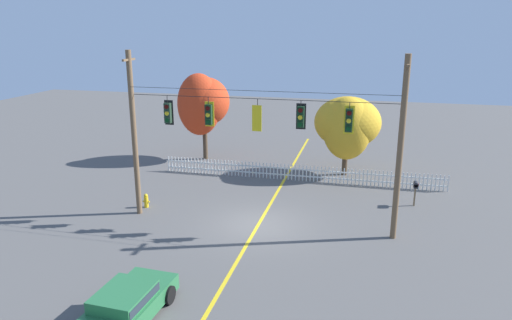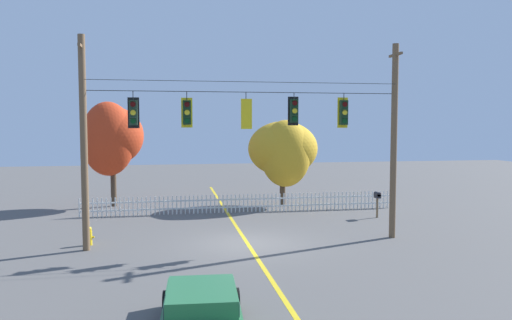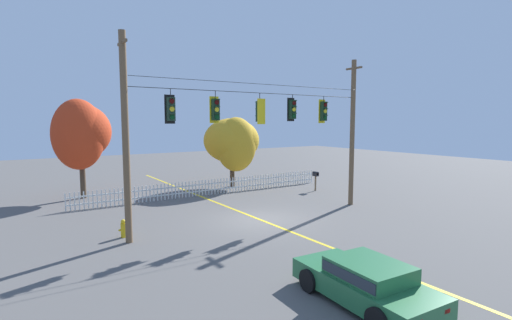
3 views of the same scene
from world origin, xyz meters
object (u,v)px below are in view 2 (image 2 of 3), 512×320
(autumn_maple_mid, at_px, (284,150))
(parked_car, at_px, (202,310))
(traffic_signal_eastbound_side, at_px, (344,113))
(autumn_maple_near_fence, at_px, (112,137))
(roadside_mailbox, at_px, (377,197))
(traffic_signal_westbound_side, at_px, (294,111))
(fire_hydrant, at_px, (89,236))
(traffic_signal_northbound_primary, at_px, (133,113))
(traffic_signal_southbound_primary, at_px, (246,114))
(traffic_signal_northbound_secondary, at_px, (187,112))

(autumn_maple_mid, distance_m, parked_car, 18.36)
(traffic_signal_eastbound_side, distance_m, parked_car, 11.51)
(autumn_maple_near_fence, height_order, parked_car, autumn_maple_near_fence)
(autumn_maple_near_fence, bearing_deg, parked_car, -77.97)
(traffic_signal_eastbound_side, height_order, autumn_maple_mid, traffic_signal_eastbound_side)
(autumn_maple_near_fence, xyz_separation_m, roadside_mailbox, (13.68, -5.75, -2.94))
(traffic_signal_westbound_side, relative_size, fire_hydrant, 1.76)
(traffic_signal_northbound_primary, relative_size, traffic_signal_southbound_primary, 0.98)
(traffic_signal_northbound_secondary, distance_m, traffic_signal_southbound_primary, 2.30)
(traffic_signal_northbound_primary, xyz_separation_m, parked_car, (2.00, -8.42, -4.60))
(autumn_maple_mid, bearing_deg, traffic_signal_northbound_secondary, -123.85)
(traffic_signal_eastbound_side, bearing_deg, autumn_maple_mid, 92.84)
(traffic_signal_southbound_primary, xyz_separation_m, autumn_maple_mid, (3.59, 8.79, -1.94))
(traffic_signal_northbound_primary, height_order, traffic_signal_southbound_primary, same)
(traffic_signal_eastbound_side, distance_m, fire_hydrant, 11.30)
(traffic_signal_northbound_primary, relative_size, autumn_maple_near_fence, 0.23)
(autumn_maple_near_fence, height_order, roadside_mailbox, autumn_maple_near_fence)
(autumn_maple_mid, relative_size, parked_car, 1.23)
(autumn_maple_mid, relative_size, fire_hydrant, 6.76)
(traffic_signal_southbound_primary, bearing_deg, parked_car, -105.40)
(traffic_signal_southbound_primary, relative_size, traffic_signal_westbound_side, 1.11)
(traffic_signal_southbound_primary, height_order, fire_hydrant, traffic_signal_southbound_primary)
(traffic_signal_westbound_side, xyz_separation_m, autumn_maple_near_fence, (-8.18, 10.03, -1.29))
(traffic_signal_northbound_primary, bearing_deg, autumn_maple_near_fence, 100.91)
(traffic_signal_westbound_side, bearing_deg, traffic_signal_eastbound_side, 0.02)
(traffic_signal_northbound_secondary, bearing_deg, traffic_signal_westbound_side, 0.00)
(traffic_signal_northbound_primary, distance_m, traffic_signal_westbound_side, 6.25)
(traffic_signal_southbound_primary, relative_size, fire_hydrant, 1.94)
(traffic_signal_northbound_primary, bearing_deg, roadside_mailbox, 20.03)
(traffic_signal_northbound_secondary, xyz_separation_m, autumn_maple_near_fence, (-3.94, 10.03, -1.21))
(traffic_signal_southbound_primary, height_order, autumn_maple_mid, traffic_signal_southbound_primary)
(traffic_signal_southbound_primary, distance_m, autumn_maple_near_fence, 11.89)
(traffic_signal_northbound_secondary, height_order, fire_hydrant, traffic_signal_northbound_secondary)
(traffic_signal_eastbound_side, relative_size, fire_hydrant, 1.89)
(traffic_signal_westbound_side, bearing_deg, fire_hydrant, 174.43)
(fire_hydrant, bearing_deg, traffic_signal_northbound_secondary, -11.59)
(traffic_signal_westbound_side, xyz_separation_m, parked_car, (-4.25, -8.42, -4.69))
(autumn_maple_near_fence, height_order, fire_hydrant, autumn_maple_near_fence)
(traffic_signal_southbound_primary, xyz_separation_m, roadside_mailbox, (7.44, 4.30, -4.10))
(traffic_signal_northbound_primary, xyz_separation_m, autumn_maple_mid, (7.90, 8.78, -1.97))
(traffic_signal_northbound_secondary, relative_size, parked_car, 0.34)
(traffic_signal_southbound_primary, relative_size, roadside_mailbox, 1.09)
(parked_car, bearing_deg, traffic_signal_eastbound_side, 53.04)
(traffic_signal_northbound_secondary, height_order, autumn_maple_mid, traffic_signal_northbound_secondary)
(traffic_signal_northbound_secondary, relative_size, traffic_signal_eastbound_side, 0.99)
(traffic_signal_northbound_secondary, relative_size, traffic_signal_westbound_side, 1.06)
(traffic_signal_southbound_primary, bearing_deg, traffic_signal_westbound_side, 0.55)
(traffic_signal_westbound_side, distance_m, autumn_maple_mid, 9.16)
(autumn_maple_near_fence, relative_size, autumn_maple_mid, 1.21)
(traffic_signal_northbound_secondary, relative_size, traffic_signal_southbound_primary, 0.96)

